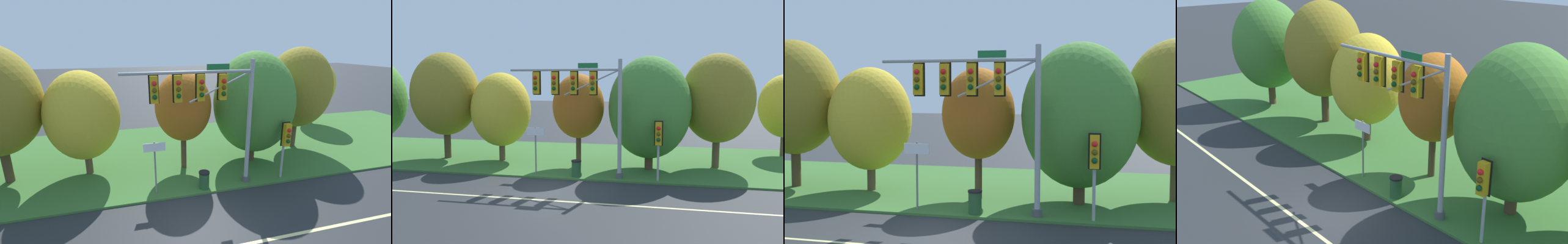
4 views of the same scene
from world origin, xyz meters
TOP-DOWN VIEW (x-y plane):
  - ground_plane at (0.00, 0.00)m, footprint 160.00×160.00m
  - grass_verge at (0.00, 8.25)m, footprint 48.00×11.50m
  - traffic_signal_mast at (1.21, 3.06)m, footprint 6.44×0.49m
  - pedestrian_signal_near_kerb at (5.44, 2.80)m, footprint 0.46×0.55m
  - route_sign_post at (-1.50, 3.12)m, footprint 1.06×0.08m
  - tree_behind_signpost at (-4.99, 6.27)m, footprint 3.94×3.94m
  - tree_mid_verge at (0.46, 5.62)m, footprint 3.22×3.22m
  - tree_tall_centre at (4.84, 5.57)m, footprint 4.91×4.91m
  - tree_right_far at (8.90, 6.99)m, footprint 4.40×4.40m
  - tree_furthest_back at (14.12, 11.76)m, footprint 3.60×3.60m
  - trash_bin at (0.94, 2.94)m, footprint 0.56×0.56m

SIDE VIEW (x-z plane):
  - ground_plane at x=0.00m, z-range 0.00..0.00m
  - grass_verge at x=0.00m, z-range 0.00..0.10m
  - trash_bin at x=0.94m, z-range 0.11..1.04m
  - route_sign_post at x=-1.50m, z-range 0.58..3.32m
  - pedestrian_signal_near_kerb at x=5.44m, z-range 0.85..4.11m
  - tree_behind_signpost at x=-4.99m, z-range 0.58..6.49m
  - tree_furthest_back at x=14.12m, z-range 0.74..6.56m
  - tree_tall_centre at x=4.84m, z-range 0.44..7.28m
  - tree_mid_verge at x=0.46m, z-range 0.97..6.78m
  - tree_right_far at x=8.90m, z-range 0.86..7.91m
  - traffic_signal_mast at x=1.21m, z-range 1.44..7.98m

